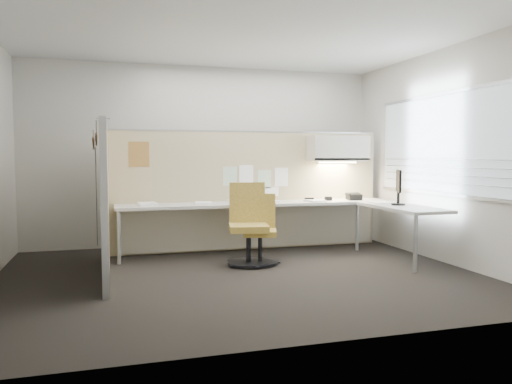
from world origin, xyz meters
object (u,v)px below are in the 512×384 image
object	(u,v)px
phone	(354,197)
desk	(283,212)
monitor	(399,185)
chair_left	(260,232)
chair_right	(248,227)

from	to	relation	value
phone	desk	bearing A→B (deg)	-169.95
phone	monitor	bearing A→B (deg)	-72.56
desk	chair_left	distance (m)	0.80
chair_left	phone	world-z (taller)	chair_left
desk	chair_right	world-z (taller)	chair_right
desk	monitor	xyz separation A→B (m)	(1.37, -0.79, 0.40)
chair_right	monitor	bearing A→B (deg)	4.15
desk	chair_left	size ratio (longest dim) A/B	4.51
chair_left	monitor	bearing A→B (deg)	11.03
monitor	phone	world-z (taller)	monitor
chair_right	phone	world-z (taller)	chair_right
chair_left	chair_right	xyz separation A→B (m)	(-0.16, 0.01, 0.07)
chair_left	monitor	world-z (taller)	monitor
chair_right	phone	bearing A→B (deg)	30.46
chair_left	phone	distance (m)	1.86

